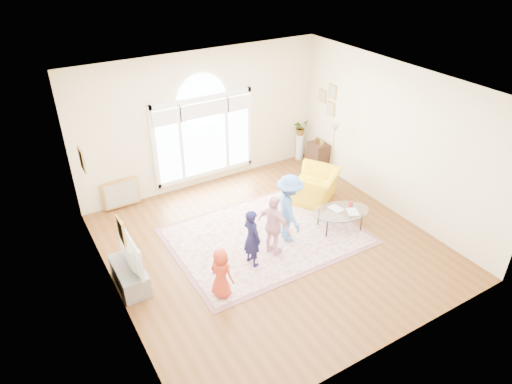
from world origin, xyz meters
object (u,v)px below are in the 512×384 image
tv_console (130,276)px  armchair (315,186)px  area_rug (266,236)px  television (126,252)px  coffee_table (341,212)px

tv_console → armchair: armchair is taller
area_rug → television: television is taller
television → armchair: television is taller
area_rug → television: 2.91m
television → armchair: bearing=8.4°
area_rug → armchair: size_ratio=3.31×
tv_console → television: bearing=0.0°
coffee_table → armchair: size_ratio=1.25×
area_rug → coffee_table: size_ratio=2.65×
area_rug → tv_console: (-2.82, -0.00, 0.20)m
coffee_table → armchair: 1.23m
television → armchair: size_ratio=0.98×
area_rug → television: bearing=-179.9°
television → coffee_table: 4.32m
tv_console → coffee_table: size_ratio=0.74×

